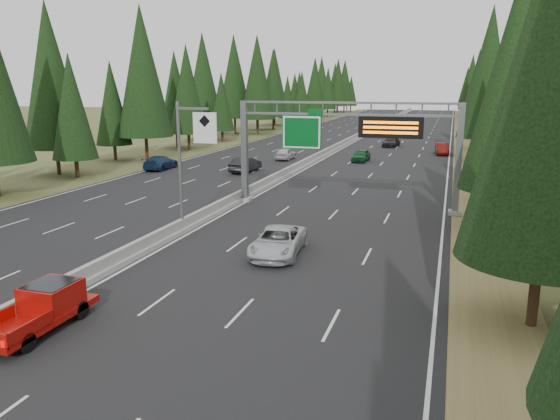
# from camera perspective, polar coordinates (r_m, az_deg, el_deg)

# --- Properties ---
(road) EXTENTS (32.00, 260.00, 0.08)m
(road) POSITION_cam_1_polar(r_m,az_deg,el_deg) (86.44, 6.97, 6.82)
(road) COLOR black
(road) RESTS_ON ground
(shoulder_right) EXTENTS (3.60, 260.00, 0.06)m
(shoulder_right) POSITION_cam_1_polar(r_m,az_deg,el_deg) (85.04, 18.91, 6.12)
(shoulder_right) COLOR olive
(shoulder_right) RESTS_ON ground
(shoulder_left) EXTENTS (3.60, 260.00, 0.06)m
(shoulder_left) POSITION_cam_1_polar(r_m,az_deg,el_deg) (91.36, -4.15, 7.19)
(shoulder_left) COLOR #424B23
(shoulder_left) RESTS_ON ground
(median_barrier) EXTENTS (0.70, 260.00, 0.85)m
(median_barrier) POSITION_cam_1_polar(r_m,az_deg,el_deg) (86.40, 6.98, 7.06)
(median_barrier) COLOR gray
(median_barrier) RESTS_ON road
(sign_gantry) EXTENTS (16.75, 0.98, 7.80)m
(sign_gantry) POSITION_cam_1_polar(r_m,az_deg,el_deg) (40.17, 7.77, 7.42)
(sign_gantry) COLOR slate
(sign_gantry) RESTS_ON road
(hov_sign_pole) EXTENTS (2.80, 0.50, 8.00)m
(hov_sign_pole) POSITION_cam_1_polar(r_m,az_deg,el_deg) (33.41, -9.59, 5.34)
(hov_sign_pole) COLOR slate
(hov_sign_pole) RESTS_ON road
(tree_row_right) EXTENTS (11.89, 242.68, 18.88)m
(tree_row_right) POSITION_cam_1_polar(r_m,az_deg,el_deg) (75.89, 22.59, 12.20)
(tree_row_right) COLOR black
(tree_row_right) RESTS_ON ground
(tree_row_left) EXTENTS (12.00, 245.52, 18.93)m
(tree_row_left) POSITION_cam_1_polar(r_m,az_deg,el_deg) (84.65, -9.29, 13.08)
(tree_row_left) COLOR black
(tree_row_left) RESTS_ON ground
(silver_minivan) EXTENTS (2.84, 5.44, 1.46)m
(silver_minivan) POSITION_cam_1_polar(r_m,az_deg,el_deg) (29.37, -0.21, -3.32)
(silver_minivan) COLOR silver
(silver_minivan) RESTS_ON road
(red_pickup) EXTENTS (1.76, 4.94, 1.61)m
(red_pickup) POSITION_cam_1_polar(r_m,az_deg,el_deg) (22.58, -23.32, -9.05)
(red_pickup) COLOR black
(red_pickup) RESTS_ON road
(car_ahead_green) EXTENTS (1.98, 4.37, 1.45)m
(car_ahead_green) POSITION_cam_1_polar(r_m,az_deg,el_deg) (66.70, 8.47, 5.67)
(car_ahead_green) COLOR #125224
(car_ahead_green) RESTS_ON road
(car_ahead_dkred) EXTENTS (2.02, 4.68, 1.50)m
(car_ahead_dkred) POSITION_cam_1_polar(r_m,az_deg,el_deg) (75.85, 16.57, 6.15)
(car_ahead_dkred) COLOR #62120E
(car_ahead_dkred) RESTS_ON road
(car_ahead_dkgrey) EXTENTS (2.49, 5.09, 1.43)m
(car_ahead_dkgrey) POSITION_cam_1_polar(r_m,az_deg,el_deg) (83.94, 11.56, 6.99)
(car_ahead_dkgrey) COLOR black
(car_ahead_dkgrey) RESTS_ON road
(car_ahead_white) EXTENTS (2.42, 5.02, 1.38)m
(car_ahead_white) POSITION_cam_1_polar(r_m,az_deg,el_deg) (120.06, 11.99, 8.65)
(car_ahead_white) COLOR silver
(car_ahead_white) RESTS_ON road
(car_ahead_far) EXTENTS (1.89, 3.98, 1.31)m
(car_ahead_far) POSITION_cam_1_polar(r_m,az_deg,el_deg) (127.00, 11.15, 8.89)
(car_ahead_far) COLOR black
(car_ahead_far) RESTS_ON road
(car_onc_near) EXTENTS (2.09, 4.94, 1.59)m
(car_onc_near) POSITION_cam_1_polar(r_m,az_deg,el_deg) (57.89, -3.62, 4.77)
(car_onc_near) COLOR black
(car_onc_near) RESTS_ON road
(car_onc_blue) EXTENTS (2.25, 5.22, 1.50)m
(car_onc_blue) POSITION_cam_1_polar(r_m,az_deg,el_deg) (61.07, -12.37, 4.88)
(car_onc_blue) COLOR navy
(car_onc_blue) RESTS_ON road
(car_onc_white) EXTENTS (1.77, 4.36, 1.48)m
(car_onc_white) POSITION_cam_1_polar(r_m,az_deg,el_deg) (67.66, 0.58, 5.92)
(car_onc_white) COLOR #BCBCBC
(car_onc_white) RESTS_ON road
(car_onc_far) EXTENTS (2.42, 4.82, 1.31)m
(car_onc_far) POSITION_cam_1_polar(r_m,az_deg,el_deg) (122.79, 3.24, 8.98)
(car_onc_far) COLOR black
(car_onc_far) RESTS_ON road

